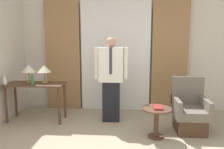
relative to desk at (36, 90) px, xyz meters
The scene contains 13 objects.
wall_back 2.00m from the desk, 31.68° to the left, with size 10.00×0.06×2.70m.
curtain_sheer_center 1.92m from the desk, 28.18° to the left, with size 1.61×0.06×2.58m.
curtain_drape_left 1.12m from the desk, 68.18° to the left, with size 0.82×0.06×2.58m.
curtain_drape_right 3.04m from the desk, 16.70° to the left, with size 0.82×0.06×2.58m.
desk is the anchor object (origin of this frame).
table_lamp_left 0.45m from the desk, 150.69° to the left, with size 0.29×0.29×0.37m.
table_lamp_right 0.45m from the desk, 29.31° to the left, with size 0.29×0.29×0.37m.
bottle_near_edge 0.60m from the desk, 161.40° to the right, with size 0.06×0.06×0.19m.
bottle_by_lamp 0.28m from the desk, 82.99° to the right, with size 0.07×0.07×0.23m.
person 1.58m from the desk, ahead, with size 0.69×0.23×1.72m.
armchair 3.07m from the desk, ahead, with size 0.59×0.64×0.99m.
side_table 2.49m from the desk, 15.07° to the right, with size 0.50×0.50×0.53m.
book 2.50m from the desk, 14.92° to the right, with size 0.15×0.26×0.03m.
Camera 1 is at (0.30, -2.45, 1.68)m, focal length 35.00 mm.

